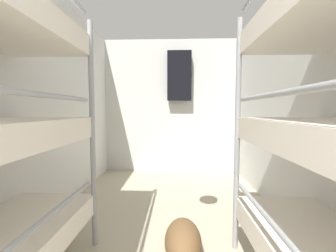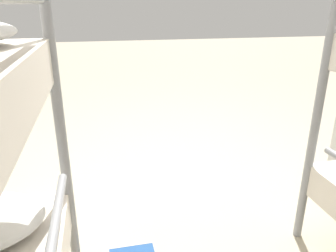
# 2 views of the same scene
# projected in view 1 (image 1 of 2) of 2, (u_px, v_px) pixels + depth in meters

# --- Properties ---
(wall_left) EXTENTS (0.06, 4.88, 2.51)m
(wall_left) POSITION_uv_depth(u_px,v_px,m) (17.00, 101.00, 1.96)
(wall_left) COLOR silver
(wall_left) RESTS_ON ground_plane
(wall_right) EXTENTS (0.06, 4.88, 2.51)m
(wall_right) POSITION_uv_depth(u_px,v_px,m) (320.00, 101.00, 1.86)
(wall_right) COLOR silver
(wall_right) RESTS_ON ground_plane
(wall_back) EXTENTS (2.65, 0.06, 2.51)m
(wall_back) POSITION_uv_depth(u_px,v_px,m) (171.00, 106.00, 4.31)
(wall_back) COLOR silver
(wall_back) RESTS_ON ground_plane
(duffel_bag) EXTENTS (0.29, 0.51, 0.29)m
(duffel_bag) POSITION_uv_depth(u_px,v_px,m) (183.00, 241.00, 1.77)
(duffel_bag) COLOR brown
(duffel_bag) RESTS_ON ground_plane
(hanging_coat) EXTENTS (0.44, 0.12, 0.90)m
(hanging_coat) POSITION_uv_depth(u_px,v_px,m) (179.00, 76.00, 4.12)
(hanging_coat) COLOR black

